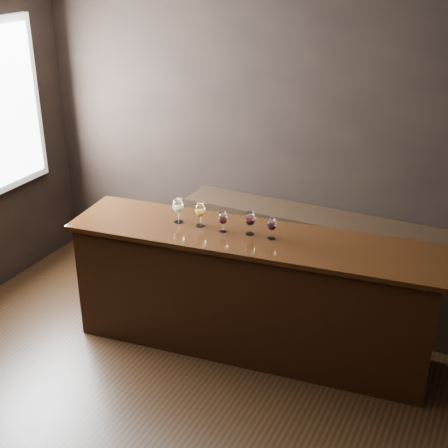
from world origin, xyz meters
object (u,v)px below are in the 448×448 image
at_px(bar_counter, 251,295).
at_px(glass_amber, 200,210).
at_px(back_bar_shelf, 324,265).
at_px(glass_red_b, 250,219).
at_px(glass_white, 178,206).
at_px(glass_red_a, 223,218).
at_px(glass_red_c, 272,225).

relative_size(bar_counter, glass_amber, 14.27).
bearing_deg(back_bar_shelf, bar_counter, -114.11).
relative_size(back_bar_shelf, glass_red_b, 13.90).
relative_size(glass_white, glass_red_b, 1.09).
height_order(glass_white, glass_red_a, glass_white).
distance_m(glass_white, glass_red_a, 0.41).
height_order(bar_counter, glass_amber, glass_amber).
distance_m(bar_counter, glass_amber, 0.82).
distance_m(back_bar_shelf, glass_white, 1.50).
bearing_deg(glass_red_b, glass_red_a, -165.21).
relative_size(bar_counter, glass_white, 13.89).
bearing_deg(glass_red_c, glass_white, -176.09).
height_order(glass_white, glass_red_b, glass_white).
height_order(glass_amber, glass_red_c, glass_amber).
xyz_separation_m(back_bar_shelf, glass_red_b, (-0.39, -0.80, 0.70)).
relative_size(back_bar_shelf, glass_red_c, 15.07).
height_order(back_bar_shelf, glass_white, glass_white).
bearing_deg(glass_amber, back_bar_shelf, 45.56).
bearing_deg(bar_counter, back_bar_shelf, 59.21).
bearing_deg(back_bar_shelf, glass_red_b, -116.11).
height_order(bar_counter, back_bar_shelf, bar_counter).
bearing_deg(glass_white, glass_red_b, 4.79).
bearing_deg(glass_white, back_bar_shelf, 40.00).
height_order(glass_white, glass_amber, glass_white).
bearing_deg(back_bar_shelf, glass_red_a, -125.21).
height_order(bar_counter, glass_white, glass_white).
xyz_separation_m(bar_counter, glass_red_a, (-0.24, -0.04, 0.66)).
bearing_deg(glass_red_b, glass_red_c, 0.88).
relative_size(back_bar_shelf, glass_amber, 13.10).
distance_m(glass_red_a, glass_red_b, 0.22).
bearing_deg(glass_red_b, glass_amber, -175.29).
distance_m(bar_counter, glass_white, 0.95).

